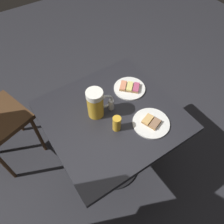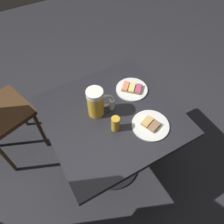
% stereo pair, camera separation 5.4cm
% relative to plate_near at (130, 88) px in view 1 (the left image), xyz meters
% --- Properties ---
extents(ground_plane, '(6.00, 6.00, 0.00)m').
position_rel_plate_near_xyz_m(ground_plane, '(0.21, 0.11, -0.72)').
color(ground_plane, '#28282D').
extents(cafe_table, '(0.76, 0.73, 0.71)m').
position_rel_plate_near_xyz_m(cafe_table, '(0.21, 0.11, -0.16)').
color(cafe_table, black).
rests_on(cafe_table, ground_plane).
extents(plate_near, '(0.20, 0.20, 0.03)m').
position_rel_plate_near_xyz_m(plate_near, '(0.00, 0.00, 0.00)').
color(plate_near, white).
rests_on(plate_near, cafe_table).
extents(plate_far, '(0.21, 0.21, 0.03)m').
position_rel_plate_near_xyz_m(plate_far, '(0.06, 0.29, -0.00)').
color(plate_far, white).
rests_on(plate_far, cafe_table).
extents(beer_mug, '(0.15, 0.09, 0.18)m').
position_rel_plate_near_xyz_m(beer_mug, '(0.28, 0.05, 0.08)').
color(beer_mug, gold).
rests_on(beer_mug, cafe_table).
extents(beer_glass_small, '(0.05, 0.05, 0.10)m').
position_rel_plate_near_xyz_m(beer_glass_small, '(0.24, 0.20, 0.04)').
color(beer_glass_small, gold).
rests_on(beer_glass_small, cafe_table).
extents(salt_shaker, '(0.03, 0.03, 0.07)m').
position_rel_plate_near_xyz_m(salt_shaker, '(0.19, 0.07, 0.03)').
color(salt_shaker, silver).
rests_on(salt_shaker, cafe_table).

